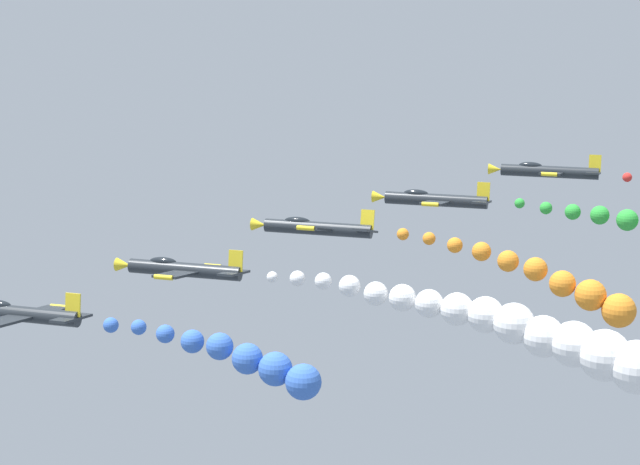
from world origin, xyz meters
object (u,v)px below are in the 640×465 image
(airplane_left_inner, at_px, (183,269))
(airplane_right_inner, at_px, (316,228))
(airplane_lead, at_px, (17,313))
(airplane_right_outer, at_px, (548,171))
(airplane_left_outer, at_px, (434,200))

(airplane_left_inner, distance_m, airplane_right_inner, 12.25)
(airplane_lead, bearing_deg, airplane_right_outer, -38.43)
(airplane_left_inner, height_order, airplane_left_outer, airplane_left_outer)
(airplane_right_inner, distance_m, airplane_left_outer, 12.46)
(airplane_lead, height_order, airplane_left_inner, airplane_left_inner)
(airplane_left_outer, xyz_separation_m, airplane_right_outer, (10.49, -8.68, 1.30))
(airplane_lead, distance_m, airplane_right_inner, 25.36)
(airplane_right_inner, bearing_deg, airplane_left_inner, 140.82)
(airplane_left_inner, bearing_deg, airplane_right_inner, -39.18)
(airplane_lead, relative_size, airplane_right_inner, 1.00)
(airplane_right_inner, bearing_deg, airplane_lead, 142.51)
(airplane_left_inner, relative_size, airplane_right_outer, 1.00)
(airplane_left_inner, xyz_separation_m, airplane_right_outer, (29.52, -24.16, 4.10))
(airplane_right_inner, relative_size, airplane_left_outer, 1.00)
(airplane_right_inner, height_order, airplane_right_outer, airplane_right_outer)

